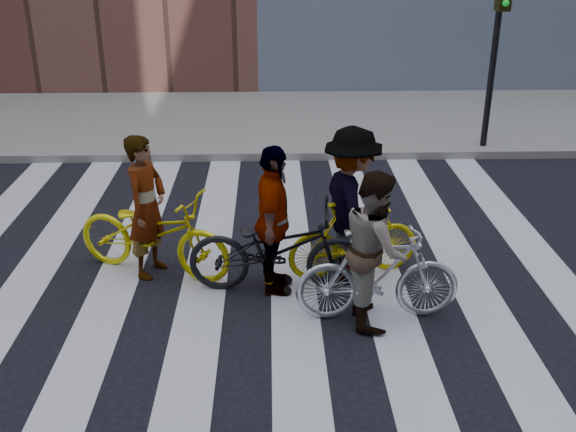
{
  "coord_description": "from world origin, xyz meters",
  "views": [
    {
      "loc": [
        0.28,
        -6.96,
        4.11
      ],
      "look_at": [
        0.48,
        0.3,
        0.93
      ],
      "focal_mm": 42.0,
      "sensor_mm": 36.0,
      "label": 1
    }
  ],
  "objects_px": {
    "bike_silver_mid": "(378,275)",
    "rider_left": "(147,207)",
    "rider_mid": "(375,248)",
    "rider_rear": "(273,221)",
    "traffic_signal": "(498,33)",
    "rider_right": "(351,205)",
    "bike_yellow_right": "(354,238)",
    "bike_dark_rear": "(278,249)",
    "bike_yellow_left": "(153,233)"
  },
  "relations": [
    {
      "from": "bike_yellow_right",
      "to": "traffic_signal",
      "type": "bearing_deg",
      "value": -45.72
    },
    {
      "from": "rider_left",
      "to": "bike_dark_rear",
      "type": "bearing_deg",
      "value": -85.58
    },
    {
      "from": "bike_yellow_right",
      "to": "rider_rear",
      "type": "xyz_separation_m",
      "value": [
        -1.0,
        -0.36,
        0.41
      ]
    },
    {
      "from": "traffic_signal",
      "to": "rider_right",
      "type": "relative_size",
      "value": 1.72
    },
    {
      "from": "bike_dark_rear",
      "to": "rider_rear",
      "type": "xyz_separation_m",
      "value": [
        -0.05,
        0.0,
        0.36
      ]
    },
    {
      "from": "rider_mid",
      "to": "rider_rear",
      "type": "distance_m",
      "value": 1.28
    },
    {
      "from": "rider_left",
      "to": "rider_mid",
      "type": "bearing_deg",
      "value": -91.89
    },
    {
      "from": "bike_yellow_right",
      "to": "rider_right",
      "type": "distance_m",
      "value": 0.46
    },
    {
      "from": "bike_yellow_left",
      "to": "bike_silver_mid",
      "type": "height_order",
      "value": "bike_yellow_left"
    },
    {
      "from": "rider_left",
      "to": "rider_right",
      "type": "height_order",
      "value": "rider_right"
    },
    {
      "from": "bike_dark_rear",
      "to": "rider_mid",
      "type": "distance_m",
      "value": 1.28
    },
    {
      "from": "traffic_signal",
      "to": "bike_yellow_left",
      "type": "relative_size",
      "value": 1.58
    },
    {
      "from": "rider_mid",
      "to": "rider_rear",
      "type": "bearing_deg",
      "value": 57.85
    },
    {
      "from": "bike_yellow_left",
      "to": "bike_silver_mid",
      "type": "distance_m",
      "value": 2.88
    },
    {
      "from": "traffic_signal",
      "to": "rider_left",
      "type": "xyz_separation_m",
      "value": [
        -5.64,
        -4.63,
        -1.37
      ]
    },
    {
      "from": "rider_rear",
      "to": "bike_yellow_left",
      "type": "bearing_deg",
      "value": 75.56
    },
    {
      "from": "rider_rear",
      "to": "bike_yellow_right",
      "type": "bearing_deg",
      "value": -66.29
    },
    {
      "from": "bike_dark_rear",
      "to": "bike_silver_mid",
      "type": "bearing_deg",
      "value": -117.02
    },
    {
      "from": "bike_yellow_left",
      "to": "rider_mid",
      "type": "xyz_separation_m",
      "value": [
        2.59,
        -1.15,
        0.33
      ]
    },
    {
      "from": "bike_silver_mid",
      "to": "rider_right",
      "type": "xyz_separation_m",
      "value": [
        -0.19,
        1.02,
        0.42
      ]
    },
    {
      "from": "bike_yellow_left",
      "to": "bike_silver_mid",
      "type": "relative_size",
      "value": 1.15
    },
    {
      "from": "bike_silver_mid",
      "to": "rider_rear",
      "type": "distance_m",
      "value": 1.37
    },
    {
      "from": "bike_silver_mid",
      "to": "bike_dark_rear",
      "type": "xyz_separation_m",
      "value": [
        -1.1,
        0.66,
        0.01
      ]
    },
    {
      "from": "bike_silver_mid",
      "to": "rider_right",
      "type": "relative_size",
      "value": 0.94
    },
    {
      "from": "bike_yellow_right",
      "to": "rider_rear",
      "type": "relative_size",
      "value": 0.92
    },
    {
      "from": "bike_yellow_left",
      "to": "rider_left",
      "type": "relative_size",
      "value": 1.15
    },
    {
      "from": "bike_yellow_left",
      "to": "rider_mid",
      "type": "height_order",
      "value": "rider_mid"
    },
    {
      "from": "traffic_signal",
      "to": "rider_left",
      "type": "height_order",
      "value": "traffic_signal"
    },
    {
      "from": "bike_silver_mid",
      "to": "rider_left",
      "type": "height_order",
      "value": "rider_left"
    },
    {
      "from": "rider_right",
      "to": "rider_left",
      "type": "bearing_deg",
      "value": 74.16
    },
    {
      "from": "rider_right",
      "to": "rider_rear",
      "type": "relative_size",
      "value": 1.05
    },
    {
      "from": "bike_yellow_right",
      "to": "bike_yellow_left",
      "type": "bearing_deg",
      "value": 74.16
    },
    {
      "from": "bike_silver_mid",
      "to": "rider_mid",
      "type": "distance_m",
      "value": 0.33
    },
    {
      "from": "traffic_signal",
      "to": "rider_mid",
      "type": "distance_m",
      "value": 6.66
    },
    {
      "from": "rider_right",
      "to": "bike_dark_rear",
      "type": "bearing_deg",
      "value": 99.05
    },
    {
      "from": "bike_silver_mid",
      "to": "bike_dark_rear",
      "type": "bearing_deg",
      "value": 57.85
    },
    {
      "from": "traffic_signal",
      "to": "bike_yellow_left",
      "type": "height_order",
      "value": "traffic_signal"
    },
    {
      "from": "bike_dark_rear",
      "to": "rider_mid",
      "type": "height_order",
      "value": "rider_mid"
    },
    {
      "from": "traffic_signal",
      "to": "bike_yellow_right",
      "type": "relative_size",
      "value": 1.97
    },
    {
      "from": "traffic_signal",
      "to": "bike_silver_mid",
      "type": "relative_size",
      "value": 1.83
    },
    {
      "from": "bike_yellow_right",
      "to": "bike_silver_mid",
      "type": "bearing_deg",
      "value": 175.2
    },
    {
      "from": "traffic_signal",
      "to": "rider_mid",
      "type": "relative_size",
      "value": 1.89
    },
    {
      "from": "bike_silver_mid",
      "to": "bike_yellow_right",
      "type": "xyz_separation_m",
      "value": [
        -0.14,
        1.02,
        -0.04
      ]
    },
    {
      "from": "rider_mid",
      "to": "bike_dark_rear",
      "type": "bearing_deg",
      "value": 56.66
    },
    {
      "from": "rider_left",
      "to": "rider_mid",
      "type": "distance_m",
      "value": 2.88
    },
    {
      "from": "bike_yellow_right",
      "to": "rider_right",
      "type": "relative_size",
      "value": 0.87
    },
    {
      "from": "bike_yellow_right",
      "to": "rider_left",
      "type": "bearing_deg",
      "value": 74.22
    },
    {
      "from": "traffic_signal",
      "to": "bike_dark_rear",
      "type": "bearing_deg",
      "value": -128.24
    },
    {
      "from": "bike_yellow_left",
      "to": "rider_rear",
      "type": "height_order",
      "value": "rider_rear"
    },
    {
      "from": "bike_dark_rear",
      "to": "bike_yellow_left",
      "type": "bearing_deg",
      "value": 76.12
    }
  ]
}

